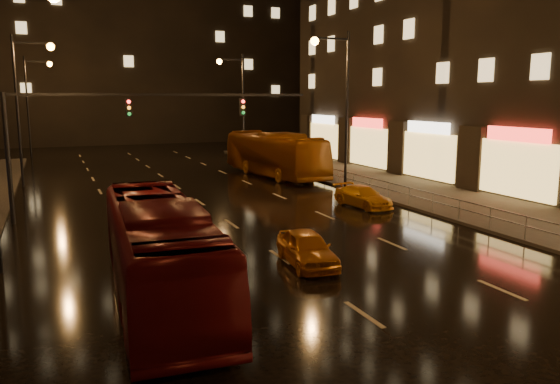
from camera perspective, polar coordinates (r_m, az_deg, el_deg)
name	(u,v)px	position (r m, az deg, el deg)	size (l,w,h in m)	color
ground	(209,208)	(29.94, -7.44, -1.72)	(140.00, 140.00, 0.00)	black
sidewalk_right	(469,205)	(32.05, 19.14, -1.28)	(7.00, 70.00, 0.15)	#38332D
building_distant	(133,10)	(82.06, -15.10, 17.92)	(44.00, 16.00, 36.00)	black
traffic_signal	(107,123)	(28.46, -17.59, 6.93)	(15.31, 0.32, 6.20)	black
railing_right	(389,186)	(32.22, 11.28, 0.61)	(0.05, 56.00, 1.00)	#99999E
bus_red	(159,251)	(16.54, -12.52, -5.99)	(2.52, 10.75, 2.99)	#580C10
bus_curb	(274,154)	(41.80, -0.59, 3.95)	(2.82, 12.06, 3.36)	#9D500F
taxi_near	(307,248)	(19.64, 2.81, -5.88)	(1.48, 3.68, 1.25)	#C66C12
taxi_far	(363,197)	(30.43, 8.67, -0.47)	(1.58, 3.90, 1.13)	orange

